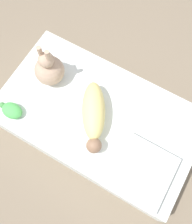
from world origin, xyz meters
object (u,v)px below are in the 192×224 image
Objects in this scene: pillow at (141,173)px; turtle_plush at (12,110)px; bunny_plush at (49,69)px; swaddled_baby at (94,113)px.

pillow reaches higher than turtle_plush.
pillow is 1.06× the size of bunny_plush.
swaddled_baby reaches higher than pillow.
swaddled_baby is at bearing 164.66° from bunny_plush.
swaddled_baby is at bearing -154.15° from turtle_plush.
pillow is 0.93m from bunny_plush.
swaddled_baby is 1.22× the size of pillow.
turtle_plush is at bearing -94.80° from swaddled_baby.
bunny_plush is (0.88, -0.30, 0.09)m from pillow.
pillow is 2.09× the size of turtle_plush.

